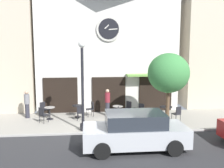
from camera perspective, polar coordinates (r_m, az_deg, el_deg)
name	(u,v)px	position (r m, az deg, el deg)	size (l,w,h in m)	color
ground_plane	(111,140)	(12.28, -0.16, -12.12)	(25.26, 10.57, 0.13)	#9E998E
clock_building	(107,35)	(18.18, -1.10, 10.82)	(9.39, 4.07, 9.83)	silver
neighbor_building_right	(219,3)	(21.82, 22.48, 16.13)	(6.22, 4.81, 15.02)	beige
street_lamp	(83,86)	(13.02, -6.50, -0.39)	(0.36, 0.36, 4.55)	black
street_tree	(169,73)	(14.02, 12.35, 2.31)	(2.22, 2.00, 3.93)	brown
cafe_table_leftmost	(50,111)	(15.77, -13.55, -5.86)	(0.62, 0.62, 0.73)	black
cafe_table_rightmost	(78,109)	(15.97, -7.54, -5.46)	(0.68, 0.68, 0.73)	black
cafe_table_center_right	(118,110)	(15.57, 1.28, -5.77)	(0.62, 0.62, 0.75)	black
cafe_table_center_left	(135,113)	(14.82, 5.05, -6.36)	(0.69, 0.69, 0.76)	black
cafe_table_center	(166,110)	(15.81, 11.75, -5.58)	(0.76, 0.76, 0.73)	black
cafe_chair_under_awning	(80,112)	(15.21, -6.97, -6.04)	(0.41, 0.41, 0.90)	black
cafe_chair_right_end	(43,114)	(15.10, -15.04, -6.36)	(0.56, 0.56, 0.90)	black
cafe_chair_curbside	(128,107)	(16.17, 3.50, -5.15)	(0.56, 0.56, 0.90)	black
cafe_chair_corner	(141,110)	(15.58, 6.31, -5.69)	(0.57, 0.57, 0.90)	black
cafe_chair_mid_row	(44,108)	(16.45, -14.83, -5.18)	(0.57, 0.57, 0.90)	black
cafe_chair_outer	(120,113)	(14.67, 1.82, -6.50)	(0.41, 0.41, 0.90)	black
cafe_chair_by_entrance	(91,108)	(16.10, -4.64, -5.22)	(0.50, 0.50, 0.90)	black
cafe_chair_near_lamp	(177,113)	(15.27, 14.16, -6.17)	(0.53, 0.53, 0.90)	black
pedestrian_grey	(27,104)	(16.42, -18.19, -4.14)	(0.44, 0.44, 1.67)	#2D2D38
pedestrian_maroon	(108,102)	(16.08, -1.00, -3.99)	(0.39, 0.39, 1.67)	#2D2D38
parked_car_silver	(135,131)	(11.00, 5.08, -10.26)	(4.30, 2.02, 1.55)	#B7BABF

